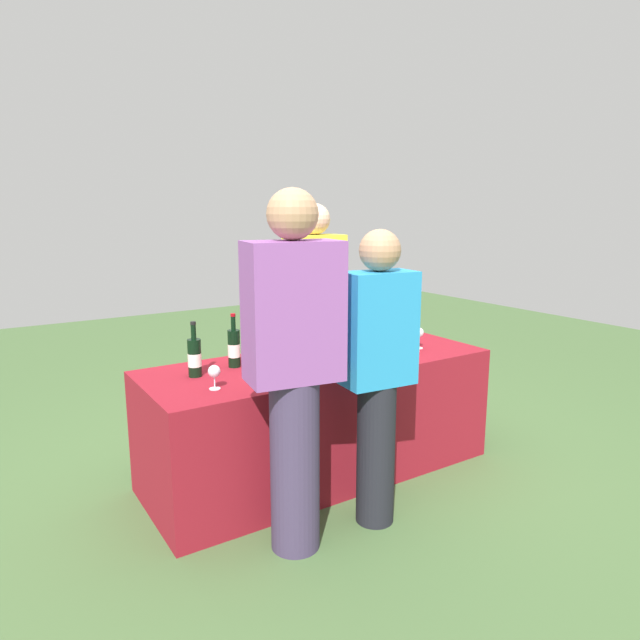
{
  "coord_description": "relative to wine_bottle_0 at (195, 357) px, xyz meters",
  "views": [
    {
      "loc": [
        -1.8,
        -2.79,
        1.64
      ],
      "look_at": [
        0.0,
        0.0,
        0.98
      ],
      "focal_mm": 31.51,
      "sensor_mm": 36.0,
      "label": 1
    }
  ],
  "objects": [
    {
      "name": "ground_plane",
      "position": [
        0.76,
        -0.09,
        -0.84
      ],
      "size": [
        12.0,
        12.0,
        0.0
      ],
      "primitive_type": "plane",
      "color": "#476638"
    },
    {
      "name": "tasting_table",
      "position": [
        0.76,
        -0.09,
        -0.48
      ],
      "size": [
        2.15,
        0.8,
        0.73
      ],
      "primitive_type": "cube",
      "color": "maroon",
      "rests_on": "ground_plane"
    },
    {
      "name": "wine_bottle_0",
      "position": [
        0.0,
        0.0,
        0.0
      ],
      "size": [
        0.07,
        0.07,
        0.31
      ],
      "color": "black",
      "rests_on": "tasting_table"
    },
    {
      "name": "wine_bottle_1",
      "position": [
        0.26,
        0.06,
        0.0
      ],
      "size": [
        0.07,
        0.07,
        0.32
      ],
      "color": "black",
      "rests_on": "tasting_table"
    },
    {
      "name": "wine_bottle_2",
      "position": [
        0.37,
        0.05,
        -0.0
      ],
      "size": [
        0.08,
        0.08,
        0.3
      ],
      "color": "black",
      "rests_on": "tasting_table"
    },
    {
      "name": "wine_bottle_3",
      "position": [
        0.65,
        -0.02,
        0.01
      ],
      "size": [
        0.08,
        0.08,
        0.31
      ],
      "color": "black",
      "rests_on": "tasting_table"
    },
    {
      "name": "wine_bottle_4",
      "position": [
        0.86,
        0.07,
        0.01
      ],
      "size": [
        0.07,
        0.07,
        0.31
      ],
      "color": "black",
      "rests_on": "tasting_table"
    },
    {
      "name": "wine_bottle_5",
      "position": [
        1.19,
        0.01,
        0.01
      ],
      "size": [
        0.08,
        0.08,
        0.32
      ],
      "color": "black",
      "rests_on": "tasting_table"
    },
    {
      "name": "wine_glass_0",
      "position": [
        0.0,
        -0.27,
        -0.02
      ],
      "size": [
        0.06,
        0.06,
        0.13
      ],
      "color": "silver",
      "rests_on": "tasting_table"
    },
    {
      "name": "wine_glass_1",
      "position": [
        0.54,
        -0.17,
        -0.02
      ],
      "size": [
        0.07,
        0.07,
        0.13
      ],
      "color": "silver",
      "rests_on": "tasting_table"
    },
    {
      "name": "wine_glass_2",
      "position": [
        1.23,
        -0.29,
        -0.01
      ],
      "size": [
        0.07,
        0.07,
        0.14
      ],
      "color": "silver",
      "rests_on": "tasting_table"
    },
    {
      "name": "wine_glass_3",
      "position": [
        1.4,
        -0.24,
        -0.0
      ],
      "size": [
        0.07,
        0.07,
        0.15
      ],
      "color": "silver",
      "rests_on": "tasting_table"
    },
    {
      "name": "wine_glass_4",
      "position": [
        1.47,
        -0.2,
        -0.01
      ],
      "size": [
        0.06,
        0.06,
        0.14
      ],
      "color": "silver",
      "rests_on": "tasting_table"
    },
    {
      "name": "server_pouring",
      "position": [
        1.15,
        0.58,
        0.06
      ],
      "size": [
        0.43,
        0.25,
        1.68
      ],
      "rotation": [
        0.0,
        0.0,
        3.18
      ],
      "color": "black",
      "rests_on": "ground_plane"
    },
    {
      "name": "guest_0",
      "position": [
        0.22,
        -0.7,
        0.09
      ],
      "size": [
        0.47,
        0.31,
        1.73
      ],
      "rotation": [
        0.0,
        0.0,
        -0.16
      ],
      "color": "#3F3351",
      "rests_on": "ground_plane"
    },
    {
      "name": "guest_1",
      "position": [
        0.7,
        -0.73,
        -0.0
      ],
      "size": [
        0.38,
        0.24,
        1.55
      ],
      "rotation": [
        0.0,
        0.0,
        -0.09
      ],
      "color": "black",
      "rests_on": "ground_plane"
    }
  ]
}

